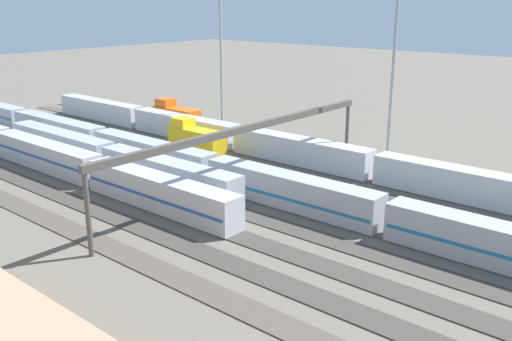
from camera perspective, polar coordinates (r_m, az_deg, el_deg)
The scene contains 19 objects.
ground_plane at distance 70.97m, azimuth -3.04°, elevation -1.89°, with size 400.00×400.00×0.00m, color #60594F.
track_bed_0 at distance 85.89m, azimuth 6.16°, elevation 1.41°, with size 140.00×2.80×0.12m, color #3D3833.
track_bed_1 at distance 81.95m, azimuth 4.18°, elevation 0.71°, with size 140.00×2.80×0.12m, color #4C443D.
track_bed_2 at distance 78.14m, azimuth 2.00°, elevation -0.06°, with size 140.00×2.80×0.12m, color #3D3833.
track_bed_3 at distance 74.46m, azimuth -0.40°, elevation -0.91°, with size 140.00×2.80×0.12m, color #4C443D.
track_bed_4 at distance 70.95m, azimuth -3.04°, elevation -1.85°, with size 140.00×2.80×0.12m, color #4C443D.
track_bed_5 at distance 67.62m, azimuth -5.96°, elevation -2.87°, with size 140.00×2.80×0.12m, color #3D3833.
track_bed_6 at distance 64.51m, azimuth -9.17°, elevation -3.99°, with size 140.00×2.80×0.12m, color #3D3833.
track_bed_7 at distance 61.65m, azimuth -12.71°, elevation -5.20°, with size 140.00×2.80×0.12m, color #3D3833.
track_bed_8 at distance 59.07m, azimuth -16.58°, elevation -6.51°, with size 140.00×2.80×0.12m, color #4C443D.
train_on_track_5 at distance 79.94m, azimuth -14.60°, elevation 1.24°, with size 47.20×3.00×3.80m.
train_on_track_2 at distance 88.04m, azimuth -6.15°, elevation 3.20°, with size 10.00×3.00×5.00m.
train_on_track_6 at distance 83.75m, azimuth -20.43°, elevation 1.42°, with size 71.40×3.06×3.80m.
train_on_track_4 at distance 73.24m, azimuth -5.51°, elevation 0.33°, with size 139.00×3.06×4.40m.
train_on_track_0 at distance 105.95m, azimuth -8.09°, elevation 5.45°, with size 10.00×3.00×5.00m.
train_on_track_1 at distance 81.24m, azimuth 4.41°, elevation 1.99°, with size 119.80×3.00×3.80m.
light_mast_0 at distance 98.92m, azimuth -3.57°, elevation 13.13°, with size 2.80×0.70×25.54m.
light_mast_2 at distance 81.01m, azimuth 13.90°, elevation 13.48°, with size 2.80×0.70×29.70m.
signal_gantry at distance 66.38m, azimuth -0.78°, elevation 3.81°, with size 0.70×45.00×8.80m.
Camera 1 is at (-46.44, 48.60, 22.75)m, focal length 39.67 mm.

